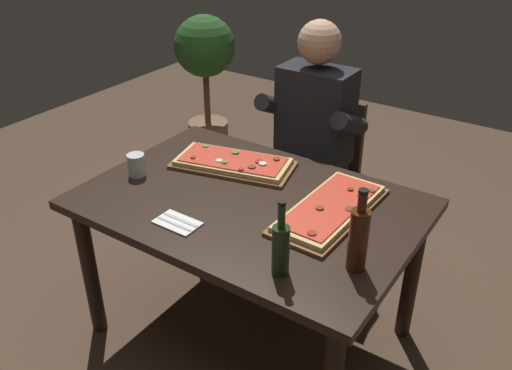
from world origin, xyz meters
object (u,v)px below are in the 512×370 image
(pizza_rectangular_front, at_px, (233,163))
(oil_bottle_amber, at_px, (358,238))
(diner_chair, at_px, (318,168))
(seated_diner, at_px, (310,134))
(pizza_rectangular_left, at_px, (330,209))
(dining_table, at_px, (250,219))
(tumbler_near_camera, at_px, (137,166))
(potted_plant_corner, at_px, (206,75))
(wine_bottle_dark, at_px, (281,247))

(pizza_rectangular_front, xyz_separation_m, oil_bottle_amber, (0.80, -0.38, 0.11))
(diner_chair, bearing_deg, seated_diner, -90.00)
(pizza_rectangular_left, bearing_deg, seated_diner, 124.81)
(dining_table, relative_size, oil_bottle_amber, 4.44)
(diner_chair, relative_size, seated_diner, 0.65)
(pizza_rectangular_front, relative_size, pizza_rectangular_left, 1.02)
(diner_chair, bearing_deg, dining_table, -82.43)
(tumbler_near_camera, xyz_separation_m, seated_diner, (0.44, 0.84, -0.04))
(oil_bottle_amber, bearing_deg, tumbler_near_camera, 176.57)
(pizza_rectangular_front, height_order, oil_bottle_amber, oil_bottle_amber)
(tumbler_near_camera, bearing_deg, diner_chair, 65.39)
(pizza_rectangular_left, relative_size, diner_chair, 0.68)
(diner_chair, height_order, potted_plant_corner, potted_plant_corner)
(dining_table, relative_size, pizza_rectangular_left, 2.35)
(dining_table, bearing_deg, seated_diner, 98.79)
(potted_plant_corner, bearing_deg, oil_bottle_amber, -38.59)
(oil_bottle_amber, height_order, seated_diner, seated_diner)
(potted_plant_corner, bearing_deg, diner_chair, -20.86)
(dining_table, relative_size, seated_diner, 1.05)
(pizza_rectangular_left, distance_m, wine_bottle_dark, 0.45)
(potted_plant_corner, bearing_deg, pizza_rectangular_front, -46.47)
(dining_table, height_order, oil_bottle_amber, oil_bottle_amber)
(tumbler_near_camera, relative_size, diner_chair, 0.12)
(dining_table, xyz_separation_m, seated_diner, (-0.11, 0.74, 0.10))
(dining_table, bearing_deg, diner_chair, 97.57)
(pizza_rectangular_left, distance_m, seated_diner, 0.78)
(seated_diner, bearing_deg, oil_bottle_amber, -53.06)
(seated_diner, xyz_separation_m, potted_plant_corner, (-1.16, 0.56, -0.04))
(seated_diner, bearing_deg, wine_bottle_dark, -66.11)
(dining_table, bearing_deg, oil_bottle_amber, -16.59)
(pizza_rectangular_front, distance_m, seated_diner, 0.54)
(seated_diner, relative_size, potted_plant_corner, 1.19)
(tumbler_near_camera, bearing_deg, wine_bottle_dark, -14.50)
(diner_chair, distance_m, potted_plant_corner, 1.26)
(wine_bottle_dark, relative_size, oil_bottle_amber, 0.91)
(tumbler_near_camera, height_order, diner_chair, diner_chair)
(tumbler_near_camera, bearing_deg, dining_table, 10.43)
(oil_bottle_amber, bearing_deg, potted_plant_corner, 141.41)
(diner_chair, bearing_deg, pizza_rectangular_front, -100.70)
(wine_bottle_dark, distance_m, oil_bottle_amber, 0.27)
(pizza_rectangular_left, xyz_separation_m, potted_plant_corner, (-1.60, 1.20, -0.06))
(seated_diner, bearing_deg, dining_table, -81.21)
(dining_table, xyz_separation_m, diner_chair, (-0.11, 0.86, -0.16))
(diner_chair, xyz_separation_m, potted_plant_corner, (-1.16, 0.44, 0.21))
(dining_table, xyz_separation_m, pizza_rectangular_front, (-0.24, 0.21, 0.12))
(pizza_rectangular_left, height_order, diner_chair, diner_chair)
(diner_chair, bearing_deg, pizza_rectangular_left, -59.67)
(wine_bottle_dark, xyz_separation_m, potted_plant_corner, (-1.63, 1.63, -0.15))
(potted_plant_corner, bearing_deg, pizza_rectangular_left, -36.83)
(wine_bottle_dark, bearing_deg, oil_bottle_amber, 39.66)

